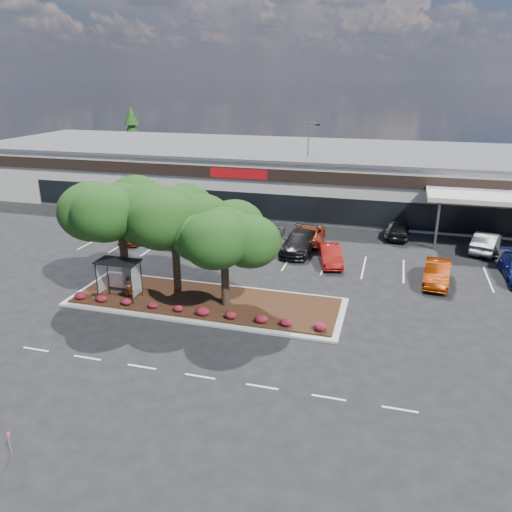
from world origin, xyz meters
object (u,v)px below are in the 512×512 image
(car_1, at_px, (181,234))
(survey_stake, at_px, (9,441))
(light_pole, at_px, (308,175))
(car_0, at_px, (134,233))

(car_1, bearing_deg, survey_stake, -88.56)
(light_pole, height_order, survey_stake, light_pole)
(survey_stake, xyz_separation_m, car_0, (-8.61, 25.62, 0.09))
(car_0, relative_size, car_1, 0.86)
(car_1, bearing_deg, light_pole, 46.09)
(survey_stake, bearing_deg, car_0, 108.58)
(car_0, bearing_deg, light_pole, 35.05)
(survey_stake, distance_m, car_1, 26.85)
(light_pole, xyz_separation_m, car_0, (-13.28, -13.45, -3.49))
(light_pole, distance_m, survey_stake, 39.51)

